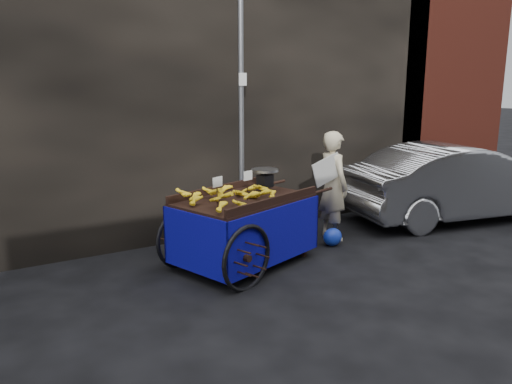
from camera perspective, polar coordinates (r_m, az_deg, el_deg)
ground at (r=6.59m, az=1.64°, el=-8.56°), size 80.00×80.00×0.00m
building_wall at (r=8.62m, az=-5.48°, el=13.33°), size 13.50×2.00×5.00m
street_pole at (r=7.43m, az=-1.70°, el=9.72°), size 0.12×0.10×4.00m
banana_cart at (r=6.43m, az=-1.70°, el=-1.59°), size 2.60×1.75×1.30m
vendor at (r=7.63m, az=8.78°, el=0.73°), size 0.74×0.63×1.66m
plastic_bag at (r=7.45m, az=8.74°, el=-5.10°), size 0.30×0.24×0.27m
parked_car at (r=9.36m, az=22.11°, el=1.06°), size 4.20×2.18×1.32m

